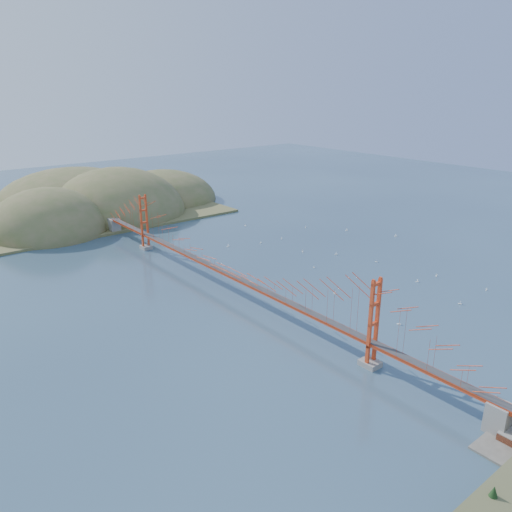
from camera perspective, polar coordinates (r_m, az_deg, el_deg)
ground at (r=84.44m, az=-3.14°, el=-4.11°), size 320.00×320.00×0.00m
bridge at (r=82.09m, az=-3.31°, el=0.43°), size 2.20×94.40×12.00m
far_headlands at (r=143.91m, az=-18.63°, el=4.70°), size 84.00×58.00×25.00m
sailboat_12 at (r=107.67m, az=-3.20°, el=1.15°), size 0.65×0.58×0.73m
sailboat_0 at (r=84.63m, az=9.01°, el=-4.16°), size 0.59×0.60×0.68m
sailboat_17 at (r=121.43m, az=10.32°, el=2.94°), size 0.63×0.57×0.71m
sailboat_13 at (r=96.67m, az=19.92°, el=-2.12°), size 0.68×0.68×0.72m
sailboat_1 at (r=95.82m, az=6.64°, el=-1.26°), size 0.52×0.52×0.57m
sailboat_6 at (r=92.91m, az=17.95°, el=-2.75°), size 0.58×0.58×0.62m
sailboat_11 at (r=119.23m, az=15.68°, el=2.24°), size 0.68×0.68×0.72m
sailboat_3 at (r=97.02m, az=-3.99°, el=-0.91°), size 0.53×0.53×0.58m
sailboat_5 at (r=100.96m, az=13.58°, el=-0.60°), size 0.59×0.59×0.67m
sailboat_9 at (r=122.61m, az=5.68°, el=3.31°), size 0.58×0.58×0.61m
sailboat_16 at (r=103.76m, az=9.15°, el=0.24°), size 0.69×0.69×0.73m
sailboat_8 at (r=112.97m, az=2.95°, el=2.01°), size 0.55×0.55×0.58m
sailboat_15 at (r=123.54m, az=-1.23°, el=3.52°), size 0.47×0.56×0.64m
sailboat_10 at (r=76.16m, az=16.04°, el=-7.44°), size 0.66×0.66×0.70m
sailboat_7 at (r=109.77m, az=0.54°, el=1.52°), size 0.48×0.40×0.56m
sailboat_4 at (r=104.51m, az=5.35°, el=0.53°), size 0.62×0.62×0.67m
sailboat_2 at (r=93.47m, az=24.84°, el=-3.51°), size 0.48×0.40×0.57m
sailboat_extra_0 at (r=86.03m, az=22.29°, el=-5.03°), size 0.65×0.65×0.68m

